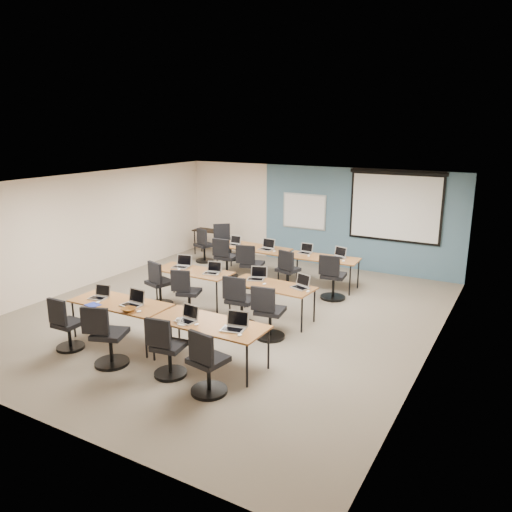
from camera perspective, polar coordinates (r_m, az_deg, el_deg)
The scene contains 58 objects.
floor at distance 10.42m, azimuth -3.19°, elevation -6.55°, with size 8.00×9.00×0.02m, color #6B6354.
ceiling at distance 9.76m, azimuth -3.42°, elevation 8.38°, with size 8.00×9.00×0.02m, color white.
wall_back at distance 13.92m, azimuth 6.78°, elevation 4.62°, with size 8.00×0.04×2.70m, color beige.
wall_front at distance 6.85m, azimuth -24.22°, elevation -7.42°, with size 8.00×0.04×2.70m, color beige.
wall_left at distance 12.58m, azimuth -18.85°, elevation 2.83°, with size 0.04×9.00×2.70m, color beige.
wall_right at distance 8.60m, azimuth 19.78°, elevation -2.57°, with size 0.04×9.00×2.70m, color beige.
blue_accent_panel at distance 13.47m, azimuth 11.64°, elevation 4.07°, with size 5.50×0.04×2.70m, color #3D5977.
whiteboard at distance 13.95m, azimuth 5.53°, elevation 5.09°, with size 1.28×0.03×0.98m.
projector_screen at distance 13.06m, azimuth 15.65°, elevation 5.89°, with size 2.40×0.10×1.82m.
training_table_front_left at distance 9.24m, azimuth -15.26°, elevation -5.37°, with size 1.84×0.77×0.73m.
training_table_front_right at distance 8.07m, azimuth -5.34°, elevation -7.86°, with size 1.90×0.79×0.73m.
training_table_mid_left at distance 10.88m, azimuth -7.17°, elevation -1.90°, with size 1.72×0.72×0.73m.
training_table_mid_right at distance 9.86m, azimuth 1.79°, elevation -3.56°, with size 1.71×0.71×0.73m.
training_table_back_left at distance 12.87m, azimuth -0.30°, elevation 0.87°, with size 1.93×0.80×0.73m.
training_table_back_right at distance 11.96m, azimuth 7.62°, elevation -0.38°, with size 1.71×0.71×0.73m.
laptop_0 at distance 9.52m, azimuth -17.43°, elevation -4.27°, with size 0.31×0.26×0.24m.
mouse_0 at distance 9.29m, azimuth -17.61°, elevation -5.06°, with size 0.06×0.10×0.03m, color white.
task_chair_0 at distance 9.26m, azimuth -20.88°, elevation -7.73°, with size 0.48×0.48×0.96m.
laptop_1 at distance 9.00m, azimuth -13.85°, elevation -5.07°, with size 0.35×0.30×0.27m.
mouse_1 at distance 8.67m, azimuth -13.23°, elevation -6.19°, with size 0.06×0.10×0.03m, color white.
task_chair_1 at distance 8.46m, azimuth -16.66°, elevation -9.26°, with size 0.58×0.56×1.03m.
laptop_2 at distance 8.14m, azimuth -7.84°, elevation -6.95°, with size 0.32×0.28×0.25m.
mouse_2 at distance 7.98m, azimuth -6.82°, elevation -7.77°, with size 0.06×0.09×0.03m, color white.
task_chair_2 at distance 7.91m, azimuth -10.15°, elevation -10.74°, with size 0.51×0.51×1.00m.
laptop_3 at distance 7.76m, azimuth -2.45°, elevation -7.89°, with size 0.36×0.30×0.27m.
mouse_3 at distance 7.55m, azimuth -1.88°, elevation -9.02°, with size 0.06×0.10×0.03m, color white.
task_chair_3 at distance 7.34m, azimuth -5.64°, elevation -12.57°, with size 0.54×0.54×1.02m.
laptop_4 at distance 11.14m, azimuth -8.47°, elevation -0.94°, with size 0.35×0.30×0.27m.
mouse_4 at distance 10.97m, azimuth -8.77°, elevation -1.51°, with size 0.06×0.09×0.03m, color white.
task_chair_4 at distance 10.86m, azimuth -11.03°, elevation -3.54°, with size 0.55×0.54×1.02m.
laptop_5 at distance 10.61m, azimuth -5.00°, elevation -1.67°, with size 0.32×0.27×0.24m.
mouse_5 at distance 10.50m, azimuth -4.45°, elevation -2.11°, with size 0.06×0.09×0.03m, color white.
task_chair_5 at distance 10.30m, azimuth -7.89°, elevation -4.55°, with size 0.50×0.49×0.97m.
laptop_6 at distance 10.17m, azimuth 0.11°, elevation -2.32°, with size 0.34×0.29×0.26m.
mouse_6 at distance 9.86m, azimuth 0.96°, elevation -3.20°, with size 0.06×0.10×0.04m, color white.
task_chair_6 at distance 9.58m, azimuth -1.84°, elevation -5.70°, with size 0.57×0.57×1.05m.
laptop_7 at distance 9.69m, azimuth 5.18°, elevation -3.26°, with size 0.33×0.28×0.25m.
mouse_7 at distance 9.48m, azimuth 5.98°, elevation -4.02°, with size 0.06×0.10×0.03m, color white.
task_chair_7 at distance 9.08m, azimuth 1.42°, elevation -6.94°, with size 0.55×0.55×1.02m.
laptop_8 at distance 13.09m, azimuth -2.53°, elevation 1.55°, with size 0.30×0.26×0.23m.
mouse_8 at distance 12.87m, azimuth -1.50°, elevation 1.12°, with size 0.07×0.10×0.04m, color white.
task_chair_8 at distance 12.65m, azimuth -3.51°, elevation -0.60°, with size 0.57×0.57×1.04m.
laptop_9 at distance 12.58m, azimuth 1.26°, elevation 1.05°, with size 0.35×0.30×0.27m.
mouse_9 at distance 12.38m, azimuth 2.11°, elevation 0.55°, with size 0.06×0.10×0.04m, color white.
task_chair_9 at distance 11.95m, azimuth -0.61°, elevation -1.49°, with size 0.58×0.57×1.05m.
laptop_10 at distance 12.28m, azimuth 5.67°, elevation 0.60°, with size 0.31×0.26×0.24m.
mouse_10 at distance 12.00m, azimuth 6.05°, elevation 0.01°, with size 0.06×0.09×0.03m, color white.
task_chair_10 at distance 11.68m, azimuth 3.61°, elevation -2.04°, with size 0.51×0.51×0.99m.
laptop_11 at distance 11.96m, azimuth 9.48°, elevation 0.10°, with size 0.33×0.28×0.25m.
mouse_11 at distance 11.67m, azimuth 9.97°, elevation -0.56°, with size 0.06×0.10×0.04m, color white.
task_chair_11 at distance 11.21m, azimuth 8.71°, elevation -2.80°, with size 0.57×0.57×1.04m.
blue_mousepad at distance 9.22m, azimuth -18.14°, elevation -5.33°, with size 0.25×0.21×0.01m, color #202E9D.
snack_bowl at distance 8.74m, azimuth -14.35°, elevation -5.95°, with size 0.26×0.26×0.06m, color brown.
snack_plate at distance 8.05m, azimuth -8.36°, elevation -7.65°, with size 0.18×0.18×0.01m, color white.
coffee_cup at distance 8.05m, azimuth -8.79°, elevation -7.34°, with size 0.08×0.08×0.07m, color silver.
utility_table at distance 14.93m, azimuth -5.51°, elevation 2.60°, with size 0.85×0.47×0.75m.
spare_chair_a at distance 14.39m, azimuth -3.22°, elevation 1.33°, with size 0.68×0.58×1.06m.
spare_chair_b at distance 14.14m, azimuth -5.99°, elevation 0.90°, with size 0.52×0.51×0.99m.
Camera 1 is at (5.26, -8.15, 3.79)m, focal length 35.00 mm.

